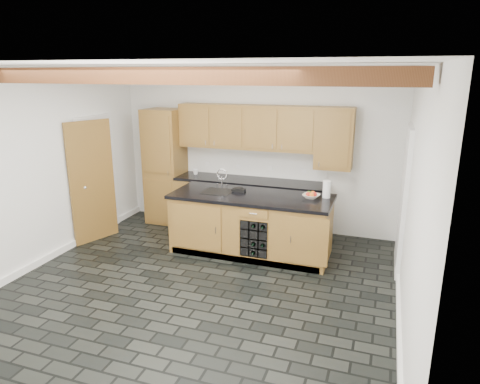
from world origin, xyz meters
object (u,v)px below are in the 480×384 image
Objects in this scene: kitchen_scale at (239,190)px; fruit_bowl at (311,196)px; island at (251,224)px; paper_towel at (327,189)px.

fruit_bowl is at bearing -0.86° from kitchen_scale.
kitchen_scale is 1.14m from fruit_bowl.
island is at bearing -29.70° from kitchen_scale.
paper_towel is (1.35, 0.10, 0.10)m from kitchen_scale.
island is at bearing -170.69° from fruit_bowl.
island is 12.04× the size of kitchen_scale.
fruit_bowl is at bearing -154.38° from paper_towel.
paper_towel is (0.21, 0.10, 0.10)m from fruit_bowl.
kitchen_scale is at bearing -179.77° from fruit_bowl.
island is 9.98× the size of fruit_bowl.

